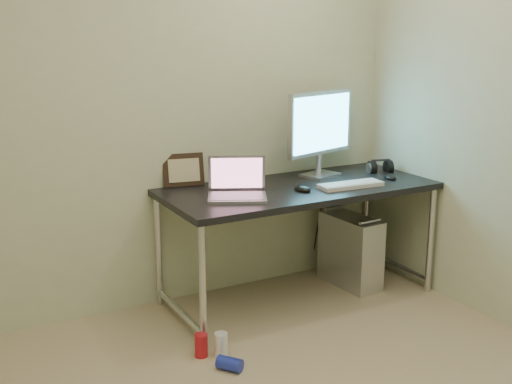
% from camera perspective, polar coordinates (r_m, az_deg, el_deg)
% --- Properties ---
extents(wall_back, '(3.50, 0.02, 2.50)m').
position_cam_1_polar(wall_back, '(3.89, -10.23, 7.36)').
color(wall_back, beige).
rests_on(wall_back, ground).
extents(desk, '(1.72, 0.75, 0.75)m').
position_cam_1_polar(desk, '(4.04, 3.81, -0.47)').
color(desk, black).
rests_on(desk, ground).
extents(tower_computer, '(0.23, 0.47, 0.51)m').
position_cam_1_polar(tower_computer, '(4.42, 8.38, -5.19)').
color(tower_computer, silver).
rests_on(tower_computer, ground).
extents(cable_a, '(0.01, 0.16, 0.69)m').
position_cam_1_polar(cable_a, '(4.58, 5.63, -2.33)').
color(cable_a, black).
rests_on(cable_a, ground).
extents(cable_b, '(0.02, 0.11, 0.71)m').
position_cam_1_polar(cable_b, '(4.62, 6.68, -2.47)').
color(cable_b, black).
rests_on(cable_b, ground).
extents(can_red, '(0.09, 0.09, 0.13)m').
position_cam_1_polar(can_red, '(3.53, -4.90, -13.43)').
color(can_red, red).
rests_on(can_red, ground).
extents(can_white, '(0.08, 0.08, 0.13)m').
position_cam_1_polar(can_white, '(3.53, -3.12, -13.39)').
color(can_white, white).
rests_on(can_white, ground).
extents(can_blue, '(0.14, 0.15, 0.07)m').
position_cam_1_polar(can_blue, '(3.41, -2.36, -15.01)').
color(can_blue, '#2332BC').
rests_on(can_blue, ground).
extents(laptop, '(0.42, 0.40, 0.23)m').
position_cam_1_polar(laptop, '(3.74, -1.69, 0.37)').
color(laptop, silver).
rests_on(laptop, desk).
extents(monitor, '(0.59, 0.24, 0.56)m').
position_cam_1_polar(monitor, '(4.25, 5.76, 5.78)').
color(monitor, silver).
rests_on(monitor, desk).
extents(keyboard, '(0.42, 0.16, 0.03)m').
position_cam_1_polar(keyboard, '(4.03, 8.40, 0.62)').
color(keyboard, silver).
rests_on(keyboard, desk).
extents(mouse_right, '(0.10, 0.12, 0.04)m').
position_cam_1_polar(mouse_right, '(4.29, 11.87, 1.38)').
color(mouse_right, black).
rests_on(mouse_right, desk).
extents(mouse_left, '(0.10, 0.13, 0.04)m').
position_cam_1_polar(mouse_left, '(3.89, 4.15, 0.39)').
color(mouse_left, black).
rests_on(mouse_left, desk).
extents(headphones, '(0.19, 0.11, 0.11)m').
position_cam_1_polar(headphones, '(4.48, 10.98, 2.13)').
color(headphones, black).
rests_on(headphones, desk).
extents(picture_frame, '(0.27, 0.12, 0.21)m').
position_cam_1_polar(picture_frame, '(4.02, -6.48, 1.96)').
color(picture_frame, black).
rests_on(picture_frame, desk).
extents(webcam, '(0.04, 0.04, 0.11)m').
position_cam_1_polar(webcam, '(4.00, -3.41, 1.66)').
color(webcam, silver).
rests_on(webcam, desk).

